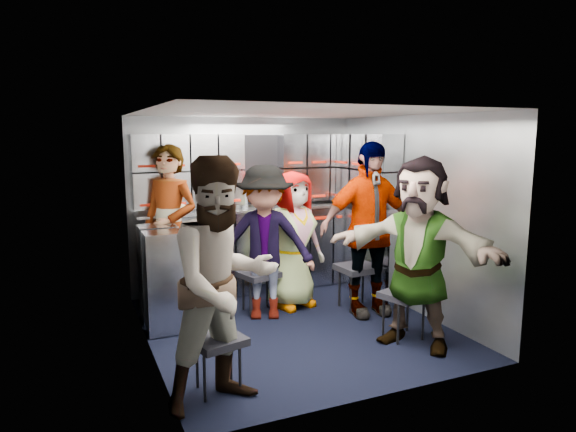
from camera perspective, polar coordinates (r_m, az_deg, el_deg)
name	(u,v)px	position (r m, az deg, el deg)	size (l,w,h in m)	color
floor	(294,327)	(5.24, 0.71, -12.19)	(3.00, 3.00, 0.00)	black
wall_back	(245,204)	(6.34, -4.82, 1.35)	(2.80, 0.04, 2.10)	gray
wall_left	(146,234)	(4.58, -15.49, -1.99)	(0.04, 3.00, 2.10)	gray
wall_right	(413,214)	(5.67, 13.76, 0.19)	(0.04, 3.00, 2.10)	gray
ceiling	(295,113)	(4.89, 0.76, 11.41)	(2.80, 3.00, 0.02)	silver
cart_bank_back	(251,251)	(6.24, -4.14, -3.94)	(2.68, 0.38, 0.99)	#9397A2
cart_bank_left	(162,278)	(5.27, -13.82, -6.66)	(0.38, 0.76, 0.99)	#9397A2
counter	(250,209)	(6.15, -4.19, 0.79)	(2.68, 0.42, 0.03)	silver
locker_bank_back	(248,169)	(6.15, -4.43, 5.24)	(2.68, 0.28, 0.82)	#9397A2
locker_bank_right	(367,169)	(6.11, 8.82, 5.13)	(0.28, 1.00, 0.82)	#9397A2
right_cabinet	(370,254)	(6.17, 9.08, -4.14)	(0.28, 1.20, 1.00)	#9397A2
coffee_niche	(261,170)	(6.27, -3.05, 5.15)	(0.46, 0.16, 0.84)	black
red_latch_strip	(256,223)	(5.98, -3.54, -0.75)	(2.60, 0.02, 0.03)	#B71908
jump_seat_near_left	(218,343)	(3.93, -7.82, -13.84)	(0.43, 0.42, 0.43)	black
jump_seat_mid_left	(259,276)	(5.55, -3.26, -6.72)	(0.46, 0.44, 0.44)	black
jump_seat_center	(287,265)	(5.87, -0.16, -5.51)	(0.46, 0.44, 0.48)	black
jump_seat_mid_right	(358,270)	(5.69, 7.75, -5.99)	(0.43, 0.41, 0.48)	black
jump_seat_near_right	(404,297)	(4.97, 12.75, -8.80)	(0.47, 0.46, 0.45)	black
attendant_standing	(170,230)	(5.58, -12.97, -1.48)	(0.66, 0.43, 1.80)	black
attendant_arc_a	(223,284)	(3.60, -7.22, -7.48)	(0.86, 0.67, 1.77)	black
attendant_arc_b	(264,243)	(5.29, -2.63, -2.98)	(1.03, 0.59, 1.60)	black
attendant_arc_c	(293,240)	(5.63, 0.56, -2.66)	(0.74, 0.48, 1.51)	black
attendant_arc_d	(368,229)	(5.44, 8.84, -1.46)	(1.07, 0.45, 1.83)	black
attendant_arc_e	(418,253)	(4.71, 14.24, -3.98)	(1.60, 0.51, 1.72)	black
bottle_left	(180,202)	(5.86, -11.89, 1.49)	(0.06, 0.06, 0.23)	white
bottle_mid	(245,198)	(6.05, -4.81, 2.01)	(0.06, 0.06, 0.26)	white
bottle_right	(297,195)	(6.30, 1.06, 2.32)	(0.06, 0.06, 0.26)	white
cup_left	(181,208)	(5.86, -11.76, 0.87)	(0.09, 0.09, 0.10)	#C6B88C
cup_right	(295,202)	(6.29, 0.81, 1.59)	(0.08, 0.08, 0.10)	#C6B88C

